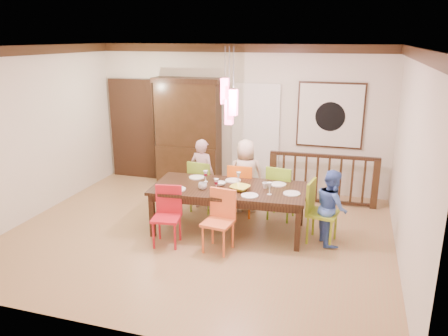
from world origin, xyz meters
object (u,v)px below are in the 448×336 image
(chair_end_right, at_px, (323,208))
(china_hutch, at_px, (188,132))
(dining_table, at_px, (229,191))
(chair_far_left, at_px, (203,182))
(person_end_right, at_px, (331,207))
(balustrade, at_px, (323,178))
(person_far_left, at_px, (202,174))
(person_far_mid, at_px, (246,176))

(chair_end_right, bearing_deg, china_hutch, 64.66)
(dining_table, relative_size, chair_far_left, 2.64)
(china_hutch, distance_m, person_end_right, 3.69)
(chair_end_right, xyz_separation_m, balustrade, (-0.13, 1.64, -0.05))
(balustrade, bearing_deg, chair_end_right, -87.45)
(chair_far_left, bearing_deg, person_end_right, 169.52)
(chair_end_right, bearing_deg, dining_table, 99.68)
(china_hutch, height_order, balustrade, china_hutch)
(dining_table, xyz_separation_m, balustrade, (1.34, 1.67, -0.18))
(chair_far_left, height_order, china_hutch, china_hutch)
(dining_table, relative_size, person_far_left, 1.92)
(chair_far_left, height_order, balustrade, balustrade)
(dining_table, relative_size, person_far_mid, 1.88)
(chair_far_left, relative_size, person_far_mid, 0.71)
(person_far_mid, bearing_deg, chair_end_right, 126.79)
(balustrade, distance_m, person_far_left, 2.25)
(person_end_right, bearing_deg, balustrade, -12.02)
(person_end_right, bearing_deg, person_far_left, 50.55)
(person_far_mid, height_order, person_end_right, person_far_mid)
(balustrade, bearing_deg, chair_far_left, -156.85)
(dining_table, xyz_separation_m, chair_end_right, (1.47, 0.02, -0.13))
(dining_table, height_order, person_far_mid, person_far_mid)
(chair_end_right, xyz_separation_m, person_far_mid, (-1.43, 0.88, 0.12))
(chair_far_left, bearing_deg, balustrade, -148.70)
(balustrade, bearing_deg, person_end_right, -83.21)
(chair_far_left, distance_m, balustrade, 2.24)
(chair_end_right, xyz_separation_m, person_end_right, (0.12, 0.01, 0.03))
(dining_table, xyz_separation_m, china_hutch, (-1.47, 2.01, 0.45))
(china_hutch, height_order, person_end_right, china_hutch)
(china_hutch, xyz_separation_m, person_far_mid, (1.51, -1.11, -0.47))
(person_end_right, bearing_deg, dining_table, 70.36)
(chair_far_left, xyz_separation_m, person_end_right, (2.28, -0.67, 0.04))
(person_far_mid, bearing_deg, china_hutch, -57.86)
(dining_table, xyz_separation_m, person_far_mid, (0.05, 0.90, -0.01))
(chair_end_right, relative_size, person_end_right, 0.83)
(chair_end_right, height_order, balustrade, balustrade)
(dining_table, distance_m, person_far_mid, 0.91)
(china_hutch, distance_m, balustrade, 2.90)
(person_far_left, relative_size, person_end_right, 1.12)
(china_hutch, xyz_separation_m, person_far_left, (0.73, -1.20, -0.48))
(chair_end_right, bearing_deg, person_end_right, -75.36)
(person_far_mid, relative_size, person_end_right, 1.14)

